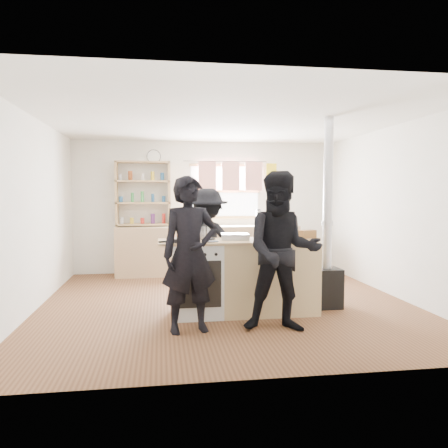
# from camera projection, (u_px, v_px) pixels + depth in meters

# --- Properties ---
(ground) EXTENTS (5.00, 5.00, 0.01)m
(ground) POSITION_uv_depth(u_px,v_px,m) (226.00, 303.00, 6.03)
(ground) COLOR brown
(ground) RESTS_ON ground
(back_counter) EXTENTS (3.40, 0.55, 0.90)m
(back_counter) POSITION_uv_depth(u_px,v_px,m) (208.00, 250.00, 8.19)
(back_counter) COLOR tan
(back_counter) RESTS_ON ground
(shelving_unit) EXTENTS (1.00, 0.28, 1.20)m
(shelving_unit) POSITION_uv_depth(u_px,v_px,m) (143.00, 193.00, 8.06)
(shelving_unit) COLOR tan
(shelving_unit) RESTS_ON back_counter
(thermos) EXTENTS (0.10, 0.10, 0.29)m
(thermos) POSITION_uv_depth(u_px,v_px,m) (259.00, 218.00, 8.29)
(thermos) COLOR silver
(thermos) RESTS_ON back_counter
(cooking_island) EXTENTS (1.97, 0.64, 0.93)m
(cooking_island) POSITION_uv_depth(u_px,v_px,m) (244.00, 277.00, 5.47)
(cooking_island) COLOR white
(cooking_island) RESTS_ON ground
(skillet_greens) EXTENTS (0.39, 0.39, 0.05)m
(skillet_greens) POSITION_uv_depth(u_px,v_px,m) (183.00, 240.00, 5.17)
(skillet_greens) COLOR black
(skillet_greens) RESTS_ON cooking_island
(roast_tray) EXTENTS (0.37, 0.31, 0.08)m
(roast_tray) POSITION_uv_depth(u_px,v_px,m) (235.00, 236.00, 5.48)
(roast_tray) COLOR silver
(roast_tray) RESTS_ON cooking_island
(stockpot_stove) EXTENTS (0.23, 0.23, 0.19)m
(stockpot_stove) POSITION_uv_depth(u_px,v_px,m) (203.00, 232.00, 5.56)
(stockpot_stove) COLOR #BABABD
(stockpot_stove) RESTS_ON cooking_island
(stockpot_counter) EXTENTS (0.28, 0.28, 0.21)m
(stockpot_counter) POSITION_uv_depth(u_px,v_px,m) (268.00, 231.00, 5.57)
(stockpot_counter) COLOR silver
(stockpot_counter) RESTS_ON cooking_island
(bread_board) EXTENTS (0.33, 0.29, 0.12)m
(bread_board) POSITION_uv_depth(u_px,v_px,m) (307.00, 236.00, 5.47)
(bread_board) COLOR tan
(bread_board) RESTS_ON cooking_island
(flue_heater) EXTENTS (0.35, 0.35, 2.50)m
(flue_heater) POSITION_uv_depth(u_px,v_px,m) (327.00, 259.00, 5.76)
(flue_heater) COLOR black
(flue_heater) RESTS_ON ground
(person_near_left) EXTENTS (0.69, 0.53, 1.70)m
(person_near_left) POSITION_uv_depth(u_px,v_px,m) (190.00, 254.00, 4.72)
(person_near_left) COLOR black
(person_near_left) RESTS_ON ground
(person_near_right) EXTENTS (0.96, 0.81, 1.75)m
(person_near_right) POSITION_uv_depth(u_px,v_px,m) (283.00, 252.00, 4.75)
(person_near_right) COLOR black
(person_near_right) RESTS_ON ground
(person_far) EXTENTS (1.15, 0.87, 1.58)m
(person_far) POSITION_uv_depth(u_px,v_px,m) (207.00, 244.00, 6.22)
(person_far) COLOR black
(person_far) RESTS_ON ground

